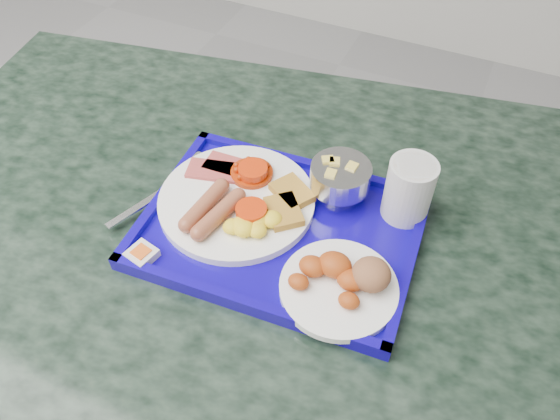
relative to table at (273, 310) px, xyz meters
name	(u,v)px	position (x,y,z in m)	size (l,w,h in m)	color
table	(273,310)	(0.00, 0.00, 0.00)	(1.45, 1.09, 0.83)	gray
tray	(280,230)	(0.01, 0.01, 0.22)	(0.42, 0.32, 0.02)	#0F0399
main_plate	(240,201)	(-0.07, 0.02, 0.24)	(0.24, 0.24, 0.04)	white
bread_plate	(343,281)	(0.13, -0.05, 0.24)	(0.16, 0.16, 0.05)	white
fruit_bowl	(340,177)	(0.07, 0.11, 0.27)	(0.09, 0.09, 0.07)	silver
juice_cup	(409,188)	(0.17, 0.12, 0.28)	(0.07, 0.07, 0.10)	silver
spoon	(186,168)	(-0.18, 0.06, 0.23)	(0.03, 0.17, 0.01)	silver
knife	(153,198)	(-0.20, -0.02, 0.23)	(0.01, 0.17, 0.00)	silver
jam_packet	(142,255)	(-0.15, -0.12, 0.23)	(0.05, 0.05, 0.02)	silver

